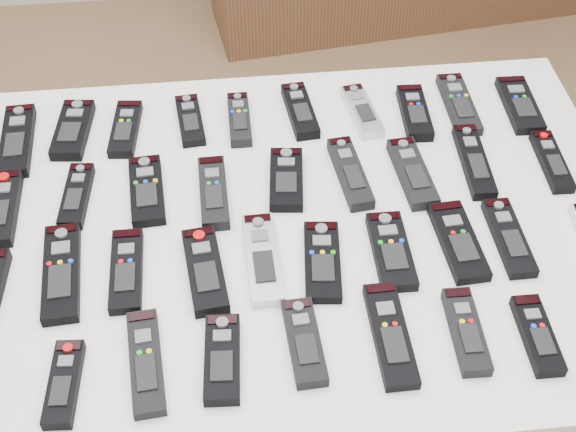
{
  "coord_description": "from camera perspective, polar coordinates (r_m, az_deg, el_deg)",
  "views": [
    {
      "loc": [
        -0.1,
        -1.07,
        1.82
      ],
      "look_at": [
        0.01,
        -0.1,
        0.8
      ],
      "focal_mm": 50.0,
      "sensor_mm": 36.0,
      "label": 1
    }
  ],
  "objects": [
    {
      "name": "remote_32",
      "position": [
        1.24,
        -4.7,
        -10.09
      ],
      "size": [
        0.06,
        0.16,
        0.02
      ],
      "primitive_type": "cube",
      "rotation": [
        0.0,
        0.0,
        -0.06
      ],
      "color": "black",
      "rests_on": "table"
    },
    {
      "name": "remote_2",
      "position": [
        1.63,
        -11.48,
        6.09
      ],
      "size": [
        0.06,
        0.16,
        0.02
      ],
      "primitive_type": "cube",
      "rotation": [
        0.0,
        0.0,
        -0.1
      ],
      "color": "black",
      "rests_on": "table"
    },
    {
      "name": "remote_35",
      "position": [
        1.3,
        12.55,
        -7.99
      ],
      "size": [
        0.05,
        0.16,
        0.02
      ],
      "primitive_type": "cube",
      "rotation": [
        0.0,
        0.0,
        -0.03
      ],
      "color": "black",
      "rests_on": "table"
    },
    {
      "name": "remote_36",
      "position": [
        1.32,
        17.3,
        -8.08
      ],
      "size": [
        0.05,
        0.14,
        0.02
      ],
      "primitive_type": "cube",
      "rotation": [
        0.0,
        0.0,
        -0.01
      ],
      "color": "black",
      "rests_on": "table"
    },
    {
      "name": "remote_26",
      "position": [
        1.42,
        12.02,
        -1.78
      ],
      "size": [
        0.07,
        0.18,
        0.02
      ],
      "primitive_type": "cube",
      "rotation": [
        0.0,
        0.0,
        0.06
      ],
      "color": "black",
      "rests_on": "table"
    },
    {
      "name": "ground",
      "position": [
        2.11,
        -0.48,
        -13.16
      ],
      "size": [
        4.0,
        4.0,
        0.0
      ],
      "primitive_type": "plane",
      "color": "#876145",
      "rests_on": "ground"
    },
    {
      "name": "remote_30",
      "position": [
        1.26,
        -15.64,
        -11.4
      ],
      "size": [
        0.05,
        0.15,
        0.02
      ],
      "primitive_type": "cube",
      "rotation": [
        0.0,
        0.0,
        -0.07
      ],
      "color": "black",
      "rests_on": "table"
    },
    {
      "name": "remote_14",
      "position": [
        1.49,
        -0.12,
        2.63
      ],
      "size": [
        0.08,
        0.16,
        0.02
      ],
      "primitive_type": "cube",
      "rotation": [
        0.0,
        0.0,
        -0.11
      ],
      "color": "black",
      "rests_on": "table"
    },
    {
      "name": "remote_1",
      "position": [
        1.65,
        -15.05,
        5.94
      ],
      "size": [
        0.08,
        0.17,
        0.02
      ],
      "primitive_type": "cube",
      "rotation": [
        0.0,
        0.0,
        -0.11
      ],
      "color": "black",
      "rests_on": "table"
    },
    {
      "name": "remote_31",
      "position": [
        1.25,
        -10.07,
        -10.2
      ],
      "size": [
        0.06,
        0.19,
        0.02
      ],
      "primitive_type": "cube",
      "rotation": [
        0.0,
        0.0,
        0.09
      ],
      "color": "black",
      "rests_on": "table"
    },
    {
      "name": "table",
      "position": [
        1.47,
        0.0,
        -2.1
      ],
      "size": [
        1.25,
        0.88,
        0.78
      ],
      "color": "white",
      "rests_on": "ground"
    },
    {
      "name": "remote_9",
      "position": [
        1.73,
        16.16,
        7.61
      ],
      "size": [
        0.07,
        0.17,
        0.02
      ],
      "primitive_type": "cube",
      "rotation": [
        0.0,
        0.0,
        -0.03
      ],
      "color": "black",
      "rests_on": "table"
    },
    {
      "name": "remote_12",
      "position": [
        1.49,
        -10.01,
        1.8
      ],
      "size": [
        0.07,
        0.17,
        0.02
      ],
      "primitive_type": "cube",
      "rotation": [
        0.0,
        0.0,
        0.06
      ],
      "color": "black",
      "rests_on": "table"
    },
    {
      "name": "remote_5",
      "position": [
        1.64,
        0.87,
        7.49
      ],
      "size": [
        0.06,
        0.16,
        0.02
      ],
      "primitive_type": "cube",
      "rotation": [
        0.0,
        0.0,
        0.09
      ],
      "color": "black",
      "rests_on": "table"
    },
    {
      "name": "remote_10",
      "position": [
        1.53,
        -19.74,
        0.51
      ],
      "size": [
        0.06,
        0.18,
        0.02
      ],
      "primitive_type": "cube",
      "rotation": [
        0.0,
        0.0,
        0.01
      ],
      "color": "black",
      "rests_on": "table"
    },
    {
      "name": "remote_21",
      "position": [
        1.37,
        -11.41,
        -3.81
      ],
      "size": [
        0.05,
        0.17,
        0.02
      ],
      "primitive_type": "cube",
      "rotation": [
        0.0,
        0.0,
        -0.0
      ],
      "color": "black",
      "rests_on": "table"
    },
    {
      "name": "remote_11",
      "position": [
        1.51,
        -14.81,
        1.4
      ],
      "size": [
        0.06,
        0.16,
        0.02
      ],
      "primitive_type": "cube",
      "rotation": [
        0.0,
        0.0,
        -0.09
      ],
      "color": "black",
      "rests_on": "table"
    },
    {
      "name": "remote_6",
      "position": [
        1.65,
        5.27,
        7.42
      ],
      "size": [
        0.07,
        0.16,
        0.02
      ],
      "primitive_type": "cube",
      "rotation": [
        0.0,
        0.0,
        0.14
      ],
      "color": "#B7B7BC",
      "rests_on": "table"
    },
    {
      "name": "remote_25",
      "position": [
        1.38,
        7.35,
        -2.48
      ],
      "size": [
        0.06,
        0.17,
        0.02
      ],
      "primitive_type": "cube",
      "rotation": [
        0.0,
        0.0,
        -0.01
      ],
      "color": "black",
      "rests_on": "table"
    },
    {
      "name": "remote_16",
      "position": [
        1.52,
        8.84,
        3.04
      ],
      "size": [
        0.07,
        0.18,
        0.02
      ],
      "primitive_type": "cube",
      "rotation": [
        0.0,
        0.0,
        0.07
      ],
      "color": "black",
      "rests_on": "table"
    },
    {
      "name": "remote_27",
      "position": [
        1.44,
        15.43,
        -1.48
      ],
      "size": [
        0.05,
        0.17,
        0.02
      ],
      "primitive_type": "cube",
      "rotation": [
        0.0,
        0.0,
        0.01
      ],
      "color": "black",
      "rests_on": "table"
    },
    {
      "name": "remote_20",
      "position": [
        1.39,
        -15.8,
        -3.89
      ],
      "size": [
        0.07,
        0.21,
        0.02
      ],
      "primitive_type": "cube",
      "rotation": [
        0.0,
        0.0,
        0.06
      ],
      "color": "black",
      "rests_on": "table"
    },
    {
      "name": "remote_3",
      "position": [
        1.63,
        -6.97,
        6.77
      ],
      "size": [
        0.06,
        0.15,
        0.02
      ],
      "primitive_type": "cube",
      "rotation": [
        0.0,
        0.0,
        0.09
      ],
      "color": "black",
      "rests_on": "table"
    },
    {
      "name": "remote_13",
      "position": [
        1.47,
        -5.32,
        1.66
      ],
      "size": [
        0.05,
        0.17,
        0.02
      ],
      "primitive_type": "cube",
      "rotation": [
        0.0,
        0.0,
        0.01
      ],
      "color": "black",
      "rests_on": "table"
    },
    {
      "name": "remote_22",
      "position": [
        1.35,
        -5.92,
        -3.87
      ],
      "size": [
        0.08,
        0.18,
        0.02
      ],
      "primitive_type": "cube",
      "rotation": [
        0.0,
        0.0,
        0.1
      ],
      "color": "black",
      "rests_on": "table"
    },
    {
      "name": "remote_18",
      "position": [
        1.61,
        18.24,
        3.71
      ],
      "size": [
        0.05,
        0.16,
        0.02
      ],
      "primitive_type": "cube",
      "rotation": [
        0.0,
        0.0,
        -0.03
      ],
      "color": "black",
      "rests_on": "table"
    },
    {
      "name": "remote_4",
      "position": [
        1.63,
        -3.48,
        6.87
      ],
      "size": [
        0.04,
        0.15,
        0.02
      ],
      "primitive_type": "cube",
      "rotation": [
        0.0,
        0.0,
        -0.01
      ],
      "color": "black",
      "rests_on": "table"
    },
    {
      "name": "remote_0",
      "position": [
        1.66,
        -18.71,
        5.1
      ],
      "size": [
        0.06,
        0.2,
        0.02
      ],
      "primitive_type": "cube",
      "rotation": [
        0.0,
        0.0,
        0.04
      ],
      "color": "black",
      "rests_on": "table"
    },
    {
      "name": "remote_8",
      "position": [
        1.7,
        12.05,
        7.78
      ],
      "size": [
        0.05,
        0.18,
        0.02
      ],
      "primitive_type": "cube",
      "rotation": [
        0.0,
        0.0,
        -0.0
      ],
      "color": "black",
      "rests_on": "table"
    },
    {
      "name": "remote_15",
      "position": [
        1.51,
        4.44,
        3.06
      ],
      "size": [
        0.06,
        0.19,
        0.02
      ],
      "primitive_type": "cube",
      "rotation": [
        0.0,
        0.0,
        0.1
      ],
      "color": "black",
      "rests_on": "table"
    },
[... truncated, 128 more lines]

